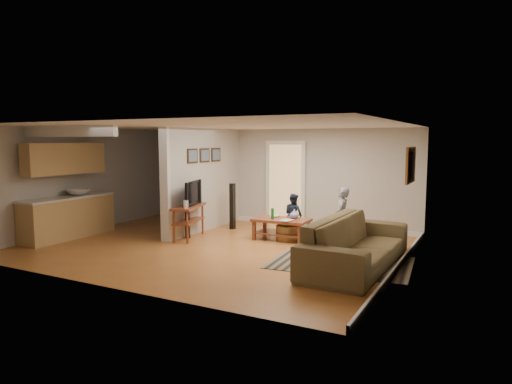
% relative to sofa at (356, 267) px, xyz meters
% --- Properties ---
extents(ground, '(7.50, 7.50, 0.00)m').
position_rel_sofa_xyz_m(ground, '(-3.03, 0.17, 0.00)').
color(ground, '#925625').
rests_on(ground, ground).
extents(room_shell, '(7.54, 6.02, 2.52)m').
position_rel_sofa_xyz_m(room_shell, '(-4.10, 0.60, 1.46)').
color(room_shell, '#B2B0AB').
rests_on(room_shell, ground).
extents(area_rug, '(2.59, 1.99, 0.01)m').
position_rel_sofa_xyz_m(area_rug, '(-0.31, 0.14, 0.01)').
color(area_rug, black).
rests_on(area_rug, ground).
extents(sofa, '(1.25, 3.00, 0.87)m').
position_rel_sofa_xyz_m(sofa, '(0.00, 0.00, 0.00)').
color(sofa, '#483B24').
rests_on(sofa, ground).
extents(coffee_table, '(1.24, 0.75, 0.72)m').
position_rel_sofa_xyz_m(coffee_table, '(-2.05, 1.42, 0.37)').
color(coffee_table, '#612C17').
rests_on(coffee_table, ground).
extents(tv_console, '(0.76, 1.28, 1.03)m').
position_rel_sofa_xyz_m(tv_console, '(-3.97, 0.57, 0.69)').
color(tv_console, '#612C17').
rests_on(tv_console, ground).
extents(speaker_left, '(0.12, 0.12, 0.96)m').
position_rel_sofa_xyz_m(speaker_left, '(-4.03, 0.59, 0.48)').
color(speaker_left, black).
rests_on(speaker_left, ground).
extents(speaker_right, '(0.13, 0.13, 1.15)m').
position_rel_sofa_xyz_m(speaker_right, '(-3.68, 1.98, 0.57)').
color(speaker_right, black).
rests_on(speaker_right, ground).
extents(toy_basket, '(0.50, 0.50, 0.44)m').
position_rel_sofa_xyz_m(toy_basket, '(-1.96, 1.46, 0.18)').
color(toy_basket, '#9F8444').
rests_on(toy_basket, ground).
extents(child, '(0.37, 0.50, 1.24)m').
position_rel_sofa_xyz_m(child, '(-0.70, 1.43, 0.00)').
color(child, gray).
rests_on(child, ground).
extents(toddler, '(0.59, 0.54, 0.98)m').
position_rel_sofa_xyz_m(toddler, '(-2.03, 1.98, 0.00)').
color(toddler, '#1C243A').
rests_on(toddler, ground).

